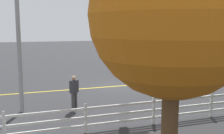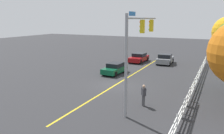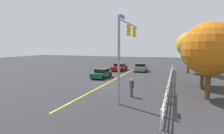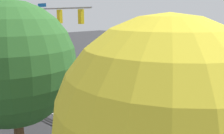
{
  "view_description": "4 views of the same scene",
  "coord_description": "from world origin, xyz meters",
  "px_view_note": "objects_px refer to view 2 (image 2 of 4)",
  "views": [
    {
      "loc": [
        6.52,
        17.06,
        4.02
      ],
      "look_at": [
        0.91,
        0.81,
        1.47
      ],
      "focal_mm": 43.55,
      "sensor_mm": 36.0,
      "label": 1
    },
    {
      "loc": [
        19.65,
        9.29,
        6.56
      ],
      "look_at": [
        1.4,
        0.31,
        2.17
      ],
      "focal_mm": 35.84,
      "sensor_mm": 36.0,
      "label": 2
    },
    {
      "loc": [
        19.93,
        8.02,
        4.55
      ],
      "look_at": [
        -0.01,
        0.99,
        2.17
      ],
      "focal_mm": 29.41,
      "sensor_mm": 36.0,
      "label": 3
    },
    {
      "loc": [
        -11.76,
        15.48,
        6.08
      ],
      "look_at": [
        0.52,
        1.17,
        2.11
      ],
      "focal_mm": 39.32,
      "sensor_mm": 36.0,
      "label": 4
    }
  ],
  "objects_px": {
    "car_1": "(139,58)",
    "car_0": "(115,68)",
    "car_2": "(165,59)",
    "pedestrian": "(144,94)"
  },
  "relations": [
    {
      "from": "car_0",
      "to": "car_2",
      "type": "distance_m",
      "value": 9.79
    },
    {
      "from": "car_1",
      "to": "car_2",
      "type": "xyz_separation_m",
      "value": [
        -0.28,
        4.02,
        0.04
      ]
    },
    {
      "from": "car_0",
      "to": "car_2",
      "type": "relative_size",
      "value": 0.98
    },
    {
      "from": "car_2",
      "to": "pedestrian",
      "type": "xyz_separation_m",
      "value": [
        17.28,
        2.37,
        0.22
      ]
    },
    {
      "from": "pedestrian",
      "to": "car_2",
      "type": "bearing_deg",
      "value": 57.47
    },
    {
      "from": "car_2",
      "to": "car_0",
      "type": "bearing_deg",
      "value": 153.41
    },
    {
      "from": "car_1",
      "to": "car_2",
      "type": "height_order",
      "value": "car_2"
    },
    {
      "from": "car_1",
      "to": "pedestrian",
      "type": "xyz_separation_m",
      "value": [
        17.0,
        6.39,
        0.26
      ]
    },
    {
      "from": "car_0",
      "to": "car_2",
      "type": "height_order",
      "value": "car_2"
    },
    {
      "from": "car_1",
      "to": "car_0",
      "type": "bearing_deg",
      "value": 1.67
    }
  ]
}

